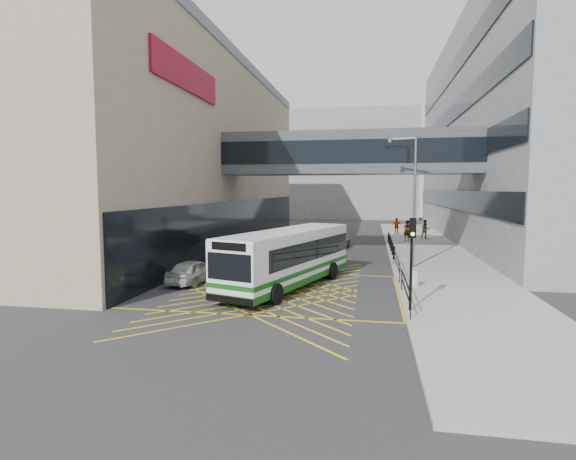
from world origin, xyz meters
The scene contains 18 objects.
ground centered at (0.00, 0.00, 0.00)m, with size 120.00×120.00×0.00m, color #333335.
building_whsmith centered at (-17.98, 16.00, 8.00)m, with size 24.17×42.00×16.00m.
building_far centered at (-2.00, 60.00, 9.00)m, with size 28.00×16.00×18.00m, color gray.
skybridge centered at (3.00, 12.00, 7.50)m, with size 20.00×4.10×3.00m.
pavement centered at (9.00, 15.00, 0.08)m, with size 6.00×54.00×0.16m, color #A49F96.
box_junction centered at (0.00, 0.00, 0.00)m, with size 12.00×9.00×0.01m.
bus centered at (0.64, 0.91, 1.54)m, with size 5.35×10.50×2.88m.
car_white centered at (-4.50, 0.86, 0.64)m, with size 1.64×4.01×1.28m, color #BBBABD.
car_dark centered at (-0.17, 14.24, 0.78)m, with size 1.96×5.01×1.57m, color black.
car_silver centered at (1.73, 15.99, 0.72)m, with size 1.96×4.64×1.44m, color gray.
traffic_light centered at (6.25, -3.27, 2.55)m, with size 0.26×0.42×3.67m.
street_lamp centered at (7.08, 7.15, 4.65)m, with size 1.78×0.68×7.89m.
litter_bin centered at (6.79, 1.25, 0.58)m, with size 0.48×0.48×0.83m, color #ADA89E.
kerb_railings centered at (6.15, 1.78, 0.88)m, with size 0.05×12.54×1.00m.
bollards centered at (6.25, 15.00, 0.61)m, with size 0.14×10.14×0.90m.
pedestrian_a centered at (7.93, 21.44, 1.11)m, with size 0.76×0.54×1.91m, color gray.
pedestrian_b centered at (9.86, 23.72, 1.06)m, with size 0.88×0.51×1.80m, color gray.
pedestrian_c centered at (7.37, 27.63, 1.03)m, with size 1.02×0.49×1.73m, color gray.
Camera 1 is at (4.67, -21.15, 4.93)m, focal length 28.00 mm.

